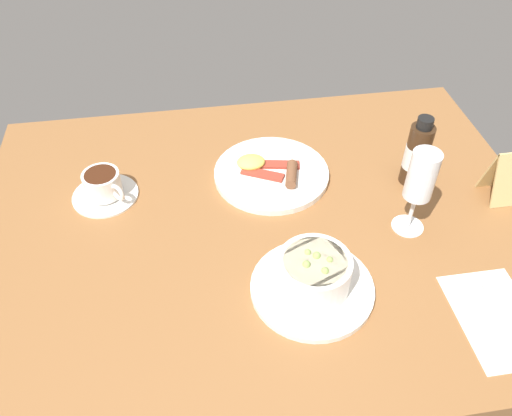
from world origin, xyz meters
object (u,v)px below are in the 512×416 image
Objects in this scene: wine_glass at (421,180)px; sauce_bottle_brown at (417,154)px; coffee_cup at (104,187)px; cutlery_setting at (496,315)px; porridge_bowl at (313,277)px; breakfast_plate at (271,173)px; menu_card at (502,175)px.

wine_glass is 1.13× the size of sauce_bottle_brown.
coffee_cup is 0.75× the size of wine_glass.
cutlery_setting is 25.59cm from wine_glass.
wine_glass is at bearing -17.06° from coffee_cup.
coffee_cup is (-35.99, 29.65, -0.97)cm from porridge_bowl.
cutlery_setting is 75.63cm from coffee_cup.
sauce_bottle_brown is at bearing 92.43° from cutlery_setting.
sauce_bottle_brown is at bearing -11.62° from breakfast_plate.
porridge_bowl is 45.60cm from menu_card.
breakfast_plate is (-1.71, 30.77, -2.63)cm from porridge_bowl.
coffee_cup is 0.85× the size of sauce_bottle_brown.
sauce_bottle_brown is at bearing 154.05° from menu_card.
coffee_cup is at bearing 140.52° from porridge_bowl.
porridge_bowl is 0.87× the size of breakfast_plate.
porridge_bowl is at bearing 161.09° from cutlery_setting.
sauce_bottle_brown reaches higher than menu_card.
menu_card reaches higher than coffee_cup.
cutlery_setting is at bearing -31.43° from coffee_cup.
porridge_bowl is 1.59× the size of coffee_cup.
sauce_bottle_brown is 29.97cm from breakfast_plate.
wine_glass reaches higher than porridge_bowl.
cutlery_setting is at bearing -53.30° from breakfast_plate.
breakfast_plate is (-30.22, 40.54, 0.67)cm from cutlery_setting.
wine_glass reaches higher than sauce_bottle_brown.
menu_card is (15.00, -7.30, -1.51)cm from sauce_bottle_brown.
cutlery_setting is 35.32cm from sauce_bottle_brown.
coffee_cup is 1.20× the size of menu_card.
wine_glass is at bearing 28.99° from porridge_bowl.
menu_card is (78.02, -12.08, 2.92)cm from coffee_cup.
breakfast_plate is 45.92cm from menu_card.
porridge_bowl is 30.93cm from breakfast_plate.
sauce_bottle_brown reaches higher than porridge_bowl.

